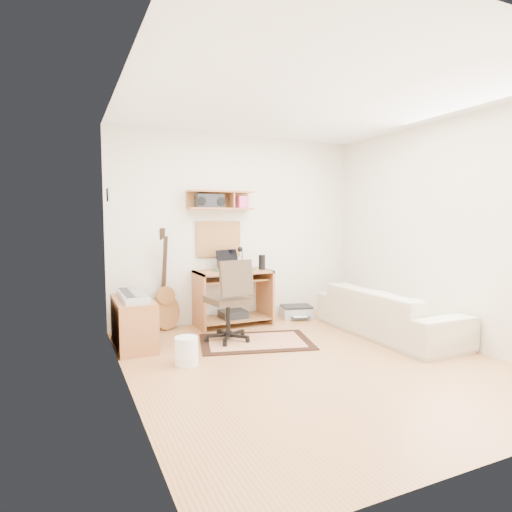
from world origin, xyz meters
name	(u,v)px	position (x,y,z in m)	size (l,w,h in m)	color
floor	(312,362)	(0.00, 0.00, -0.01)	(3.60, 4.00, 0.01)	tan
ceiling	(315,99)	(0.00, 0.00, 2.60)	(3.60, 4.00, 0.01)	white
back_wall	(238,229)	(0.00, 2.00, 1.30)	(3.60, 0.01, 2.60)	silver
left_wall	(125,237)	(-1.80, 0.00, 1.30)	(0.01, 4.00, 2.60)	silver
right_wall	(445,232)	(1.80, 0.00, 1.30)	(0.01, 4.00, 2.60)	silver
wall_shelf	(221,200)	(-0.30, 1.88, 1.70)	(0.90, 0.25, 0.26)	#AE6A3D
cork_board	(219,239)	(-0.30, 1.98, 1.17)	(0.64, 0.03, 0.49)	#A88254
wall_photo	(108,195)	(-1.79, 1.50, 1.72)	(0.02, 0.20, 0.15)	#4C8CBF
desk	(233,298)	(-0.19, 1.73, 0.38)	(1.00, 0.55, 0.75)	#AE6A3D
laptop	(234,260)	(-0.18, 1.71, 0.89)	(0.37, 0.37, 0.28)	silver
speaker	(262,262)	(0.22, 1.68, 0.85)	(0.09, 0.09, 0.20)	black
desk_lamp	(242,258)	(0.01, 1.87, 0.90)	(0.10, 0.10, 0.31)	black
pencil_cup	(248,265)	(0.07, 1.83, 0.81)	(0.08, 0.08, 0.11)	#2F3A8D
boombox	(209,201)	(-0.46, 1.87, 1.68)	(0.37, 0.17, 0.19)	black
rug	(256,342)	(-0.25, 0.84, 0.01)	(1.29, 0.86, 0.02)	beige
task_chair	(228,300)	(-0.53, 1.02, 0.50)	(0.51, 0.51, 0.99)	#392D21
cabinet	(133,323)	(-1.58, 1.28, 0.28)	(0.40, 0.90, 0.55)	#AE6A3D
music_keyboard	(132,296)	(-1.58, 1.28, 0.59)	(0.25, 0.81, 0.07)	#B2B5BA
guitar	(165,279)	(-1.08, 1.86, 0.67)	(0.36, 0.22, 1.34)	#975E2E
waste_basket	(187,351)	(-1.19, 0.43, 0.14)	(0.23, 0.23, 0.28)	white
printer	(296,312)	(0.82, 1.75, 0.09)	(0.44, 0.34, 0.17)	#A5A8AA
sofa	(388,304)	(1.38, 0.45, 0.39)	(1.99, 0.58, 0.78)	beige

